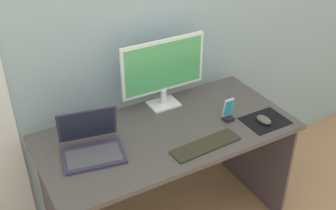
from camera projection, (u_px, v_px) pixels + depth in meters
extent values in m
cube|color=#94ADB4|center=(132.00, 21.00, 2.33)|extent=(6.00, 0.04, 2.50)
cube|color=#4C4541|center=(168.00, 132.00, 2.29)|extent=(1.43, 0.69, 0.03)
cube|color=#544447|center=(254.00, 149.00, 2.77)|extent=(0.02, 0.65, 0.72)
cube|color=white|center=(164.00, 104.00, 2.51)|extent=(0.18, 0.14, 0.01)
cylinder|color=white|center=(163.00, 96.00, 2.49)|extent=(0.04, 0.04, 0.09)
cube|color=white|center=(163.00, 66.00, 2.38)|extent=(0.53, 0.02, 0.32)
cube|color=#4CB266|center=(164.00, 66.00, 2.37)|extent=(0.50, 0.00, 0.29)
cube|color=#322D48|center=(94.00, 156.00, 2.08)|extent=(0.34, 0.27, 0.02)
cube|color=#47474C|center=(94.00, 156.00, 2.07)|extent=(0.30, 0.20, 0.00)
cube|color=#322D48|center=(87.00, 124.00, 2.13)|extent=(0.31, 0.12, 0.20)
cube|color=#1E2333|center=(87.00, 125.00, 2.13)|extent=(0.28, 0.10, 0.17)
cube|color=#2C2A1B|center=(206.00, 145.00, 2.16)|extent=(0.40, 0.13, 0.01)
cube|color=black|center=(265.00, 121.00, 2.36)|extent=(0.25, 0.20, 0.00)
ellipsoid|color=#555247|center=(264.00, 120.00, 2.34)|extent=(0.07, 0.10, 0.04)
cube|color=black|center=(228.00, 119.00, 2.37)|extent=(0.06, 0.05, 0.02)
cube|color=silver|center=(228.00, 108.00, 2.34)|extent=(0.06, 0.03, 0.12)
cube|color=#26A5BF|center=(229.00, 108.00, 2.33)|extent=(0.05, 0.02, 0.10)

